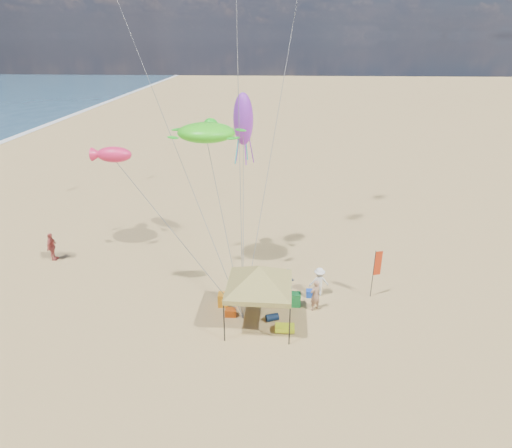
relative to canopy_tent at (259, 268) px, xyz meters
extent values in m
plane|color=tan|center=(-0.30, -0.23, -3.03)|extent=(280.00, 280.00, 0.00)
cylinder|color=black|center=(-1.41, 1.50, -2.05)|extent=(0.06, 0.06, 1.94)
cylinder|color=black|center=(1.50, 1.41, -2.05)|extent=(0.06, 0.06, 1.94)
cylinder|color=black|center=(-1.50, -1.41, -2.05)|extent=(0.06, 0.06, 1.94)
cylinder|color=black|center=(1.41, -1.50, -2.05)|extent=(0.06, 0.06, 1.94)
cube|color=#9A8B45|center=(0.00, 0.00, -0.97)|extent=(3.09, 3.09, 0.23)
pyramid|color=#9A8B45|center=(0.00, 0.00, 0.12)|extent=(5.89, 5.89, 0.97)
cylinder|color=black|center=(5.81, 2.59, -1.66)|extent=(0.04, 0.04, 2.73)
cube|color=red|center=(6.00, 2.64, -1.03)|extent=(0.39, 0.12, 1.37)
cube|color=#B8460E|center=(-1.43, 0.50, -2.84)|extent=(0.54, 0.38, 0.38)
cube|color=#153EAF|center=(2.67, 2.43, -2.84)|extent=(0.54, 0.38, 0.38)
cylinder|color=#0C1B35|center=(0.63, 0.21, -2.85)|extent=(0.69, 0.54, 0.36)
cylinder|color=orange|center=(-1.32, 3.31, -2.85)|extent=(0.54, 0.69, 0.36)
cube|color=#178336|center=(1.80, 1.58, -2.68)|extent=(0.50, 0.50, 0.70)
cube|color=#FDA01C|center=(-1.90, 1.36, -2.68)|extent=(0.50, 0.50, 0.70)
cube|color=slate|center=(1.30, -0.46, -2.89)|extent=(0.34, 0.30, 0.28)
cube|color=#CFE619|center=(1.23, -0.60, -2.83)|extent=(0.90, 0.50, 0.24)
imported|color=#A3775D|center=(2.74, 1.27, -2.18)|extent=(0.73, 0.70, 1.69)
imported|color=#383D4D|center=(1.44, 2.27, -2.17)|extent=(1.02, 1.05, 1.70)
imported|color=white|center=(3.05, 2.62, -2.22)|extent=(1.11, 0.73, 1.61)
imported|color=#B74D46|center=(-12.99, 5.72, -2.13)|extent=(0.49, 1.07, 1.78)
ellipsoid|color=#3AE81B|center=(-3.06, 5.38, 5.02)|extent=(3.70, 3.32, 1.02)
ellipsoid|color=#EF2357|center=(-6.99, 2.41, 4.56)|extent=(1.79, 1.10, 0.74)
ellipsoid|color=purple|center=(-1.27, 7.45, 5.36)|extent=(1.48, 1.48, 2.96)
camera|label=1|loc=(0.75, -16.99, 9.69)|focal=30.04mm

